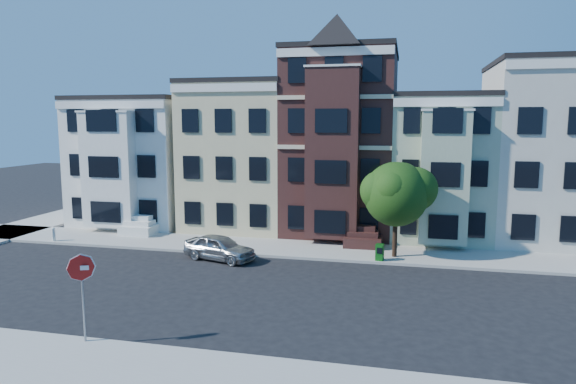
% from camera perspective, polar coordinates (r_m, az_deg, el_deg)
% --- Properties ---
extents(ground, '(120.00, 120.00, 0.00)m').
position_cam_1_polar(ground, '(22.68, 1.26, -11.64)').
color(ground, black).
extents(far_sidewalk, '(60.00, 4.00, 0.15)m').
position_cam_1_polar(far_sidewalk, '(30.20, 4.38, -6.52)').
color(far_sidewalk, '#9E9B93').
rests_on(far_sidewalk, ground).
extents(house_white, '(8.00, 9.00, 9.00)m').
position_cam_1_polar(house_white, '(40.48, -15.58, 3.24)').
color(house_white, white).
rests_on(house_white, ground).
extents(house_yellow, '(7.00, 9.00, 10.00)m').
position_cam_1_polar(house_yellow, '(37.29, -4.72, 3.90)').
color(house_yellow, beige).
rests_on(house_yellow, ground).
extents(house_brown, '(7.00, 9.00, 12.00)m').
position_cam_1_polar(house_brown, '(35.73, 6.06, 5.32)').
color(house_brown, '#371A17').
rests_on(house_brown, ground).
extents(house_green, '(6.00, 9.00, 9.00)m').
position_cam_1_polar(house_green, '(35.63, 16.47, 2.61)').
color(house_green, '#9DAC90').
rests_on(house_green, ground).
extents(house_cream, '(8.00, 9.00, 11.00)m').
position_cam_1_polar(house_cream, '(36.65, 27.54, 3.75)').
color(house_cream, beige).
rests_on(house_cream, ground).
extents(street_tree, '(6.15, 6.15, 6.49)m').
position_cam_1_polar(street_tree, '(28.55, 11.91, -0.71)').
color(street_tree, '#234F12').
rests_on(street_tree, far_sidewalk).
extents(parked_car, '(4.41, 2.74, 1.40)m').
position_cam_1_polar(parked_car, '(28.57, -7.63, -6.12)').
color(parked_car, '#A1A4A8').
rests_on(parked_car, ground).
extents(newspaper_box, '(0.46, 0.43, 0.90)m').
position_cam_1_polar(newspaper_box, '(28.14, 10.16, -6.60)').
color(newspaper_box, '#0E5514').
rests_on(newspaper_box, far_sidewalk).
extents(fire_hydrant, '(0.25, 0.25, 0.68)m').
position_cam_1_polar(fire_hydrant, '(35.32, -24.59, -4.42)').
color(fire_hydrant, silver).
rests_on(fire_hydrant, far_sidewalk).
extents(stop_sign, '(0.93, 0.46, 3.44)m').
position_cam_1_polar(stop_sign, '(18.88, -21.84, -10.32)').
color(stop_sign, '#B51511').
rests_on(stop_sign, near_sidewalk).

